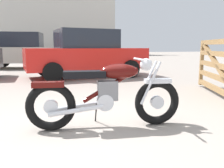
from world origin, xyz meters
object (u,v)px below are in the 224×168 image
Objects in this scene: red_hatchback_near at (86,54)px; white_estate_far at (21,50)px; timber_gate at (223,65)px; vintage_motorcycle at (107,95)px.

red_hatchback_near is 1.06× the size of white_estate_far.
timber_gate is at bearing -71.68° from red_hatchback_near.
vintage_motorcycle is 2.97m from timber_gate.
white_estate_far reaches higher than vintage_motorcycle.
white_estate_far is (-1.69, 9.65, 0.47)m from vintage_motorcycle.
timber_gate is 0.58× the size of white_estate_far.
timber_gate is 0.55× the size of red_hatchback_near.
white_estate_far is (-2.47, 4.35, 0.08)m from red_hatchback_near.
white_estate_far is at bearing 107.89° from vintage_motorcycle.
vintage_motorcycle is 0.50× the size of white_estate_far.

